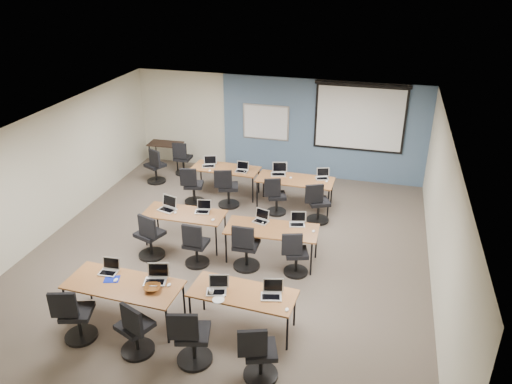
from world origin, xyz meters
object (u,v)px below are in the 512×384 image
(training_table_front_left, at_px, (123,286))
(laptop_6, at_px, (261,218))
(task_chair_3, at_px, (259,357))
(laptop_4, at_px, (168,206))
(task_chair_0, at_px, (75,319))
(task_chair_1, at_px, (135,333))
(training_table_front_right, at_px, (243,295))
(laptop_2, at_px, (217,288))
(laptop_3, at_px, (272,292))
(task_chair_10, at_px, (275,199))
(laptop_5, at_px, (203,209))
(whiteboard, at_px, (266,122))
(training_table_mid_left, at_px, (185,215))
(task_chair_7, at_px, (295,257))
(laptop_1, at_px, (156,277))
(task_chair_9, at_px, (227,191))
(laptop_11, at_px, (322,176))
(task_chair_5, at_px, (195,248))
(laptop_8, at_px, (209,164))
(laptop_7, at_px, (298,221))
(task_chair_8, at_px, (193,188))
(task_chair_4, at_px, (150,239))
(spare_chair_b, at_px, (156,169))
(training_table_back_right, at_px, (295,181))
(task_chair_2, at_px, (191,341))
(task_chair_11, at_px, (317,206))
(laptop_0, at_px, (109,269))
(projector_screen, at_px, (360,114))
(task_chair_6, at_px, (246,250))
(laptop_9, at_px, (242,169))
(training_table_mid_right, at_px, (272,230))
(utility_table, at_px, (166,146))
(laptop_10, at_px, (279,171))

(training_table_front_left, height_order, laptop_6, laptop_6)
(task_chair_3, distance_m, laptop_4, 4.39)
(task_chair_0, distance_m, task_chair_1, 1.07)
(training_table_front_right, xyz_separation_m, laptop_2, (-0.40, -0.06, 0.11))
(laptop_3, height_order, task_chair_10, laptop_3)
(laptop_5, bearing_deg, laptop_6, -15.27)
(whiteboard, height_order, training_table_mid_left, whiteboard)
(laptop_5, distance_m, task_chair_7, 2.25)
(task_chair_0, bearing_deg, laptop_1, 23.90)
(task_chair_9, height_order, laptop_11, task_chair_9)
(task_chair_5, relative_size, laptop_8, 3.02)
(laptop_5, height_order, task_chair_9, task_chair_9)
(laptop_2, relative_size, laptop_7, 1.04)
(training_table_mid_left, bearing_deg, task_chair_0, -100.15)
(laptop_6, height_order, task_chair_8, task_chair_8)
(task_chair_4, relative_size, spare_chair_b, 1.04)
(whiteboard, xyz_separation_m, training_table_front_right, (1.24, -6.52, -0.77))
(training_table_back_right, height_order, task_chair_1, task_chair_1)
(laptop_4, xyz_separation_m, task_chair_5, (0.91, -0.80, -0.40))
(laptop_2, bearing_deg, laptop_5, 99.83)
(laptop_8, distance_m, task_chair_9, 1.03)
(laptop_1, height_order, task_chair_10, laptop_1)
(task_chair_2, bearing_deg, training_table_front_left, 141.83)
(task_chair_8, relative_size, task_chair_11, 0.99)
(training_table_back_right, xyz_separation_m, task_chair_4, (-2.38, -2.99, -0.26))
(laptop_0, relative_size, task_chair_3, 0.30)
(projector_screen, xyz_separation_m, task_chair_5, (-2.68, -4.95, -1.49))
(task_chair_6, xyz_separation_m, task_chair_11, (1.06, 2.24, -0.01))
(task_chair_5, relative_size, task_chair_7, 1.01)
(laptop_3, bearing_deg, projector_screen, 69.93)
(laptop_7, xyz_separation_m, laptop_9, (-1.83, 2.30, -0.00))
(training_table_mid_right, xyz_separation_m, laptop_1, (-1.44, -2.17, 0.11))
(task_chair_11, bearing_deg, laptop_8, 138.20)
(laptop_7, distance_m, laptop_11, 2.38)
(training_table_front_right, bearing_deg, laptop_4, 138.11)
(projector_screen, height_order, training_table_front_right, projector_screen)
(laptop_0, relative_size, task_chair_11, 0.30)
(training_table_front_right, bearing_deg, laptop_3, 8.86)
(laptop_6, distance_m, task_chair_7, 1.10)
(projector_screen, distance_m, task_chair_7, 5.04)
(task_chair_1, distance_m, task_chair_6, 2.84)
(laptop_2, height_order, laptop_9, laptop_2)
(training_table_front_right, height_order, utility_table, utility_table)
(task_chair_3, relative_size, task_chair_4, 0.98)
(laptop_8, bearing_deg, laptop_3, -79.04)
(laptop_6, bearing_deg, training_table_mid_left, -160.73)
(projector_screen, height_order, laptop_8, projector_screen)
(laptop_3, relative_size, laptop_10, 0.90)
(whiteboard, height_order, task_chair_11, whiteboard)
(laptop_5, bearing_deg, laptop_8, 95.69)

